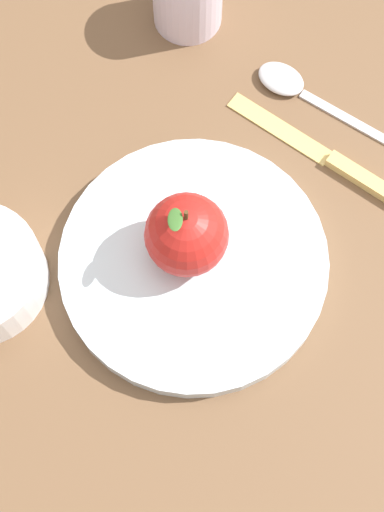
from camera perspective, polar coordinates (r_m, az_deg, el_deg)
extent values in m
plane|color=brown|center=(0.70, 2.05, 0.34)|extent=(2.40, 2.40, 0.00)
cylinder|color=silver|center=(0.68, 0.00, -0.30)|extent=(0.24, 0.24, 0.02)
torus|color=silver|center=(0.68, 0.00, -0.14)|extent=(0.24, 0.24, 0.01)
sphere|color=#B21E19|center=(0.64, -0.41, 1.59)|extent=(0.07, 0.07, 0.07)
cylinder|color=#4C3319|center=(0.61, -0.43, 3.01)|extent=(0.00, 0.00, 0.01)
ellipsoid|color=#386628|center=(0.60, -1.26, 2.73)|extent=(0.02, 0.03, 0.01)
cube|color=#D8B766|center=(0.75, 6.52, 9.40)|extent=(0.06, 0.11, 0.00)
cube|color=#D8B766|center=(0.74, 12.66, 5.59)|extent=(0.04, 0.08, 0.01)
ellipsoid|color=silver|center=(0.78, 6.63, 12.94)|extent=(0.05, 0.06, 0.01)
cube|color=silver|center=(0.77, 12.04, 9.67)|extent=(0.06, 0.11, 0.01)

